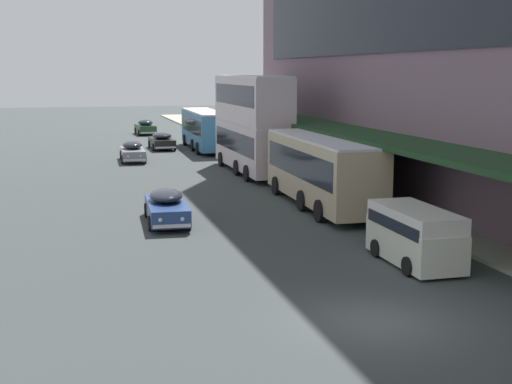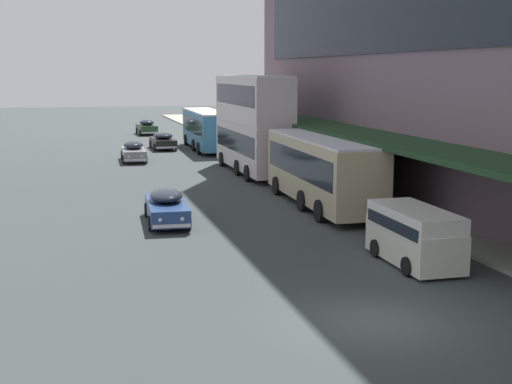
{
  "view_description": "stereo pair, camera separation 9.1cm",
  "coord_description": "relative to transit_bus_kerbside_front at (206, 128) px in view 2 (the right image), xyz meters",
  "views": [
    {
      "loc": [
        -7.82,
        -16.69,
        6.6
      ],
      "look_at": [
        0.0,
        12.47,
        1.46
      ],
      "focal_mm": 50.0,
      "sensor_mm": 36.0,
      "label": 1
    },
    {
      "loc": [
        -7.74,
        -16.71,
        6.6
      ],
      "look_at": [
        0.0,
        12.47,
        1.46
      ],
      "focal_mm": 50.0,
      "sensor_mm": 36.0,
      "label": 2
    }
  ],
  "objects": [
    {
      "name": "ground",
      "position": [
        -3.61,
        -42.54,
        -1.88
      ],
      "size": [
        240.0,
        240.0,
        0.0
      ],
      "primitive_type": "plane",
      "color": "#373E3D"
    },
    {
      "name": "sedan_trailing_near",
      "position": [
        -3.5,
        1.37,
        -1.16
      ],
      "size": [
        1.97,
        4.64,
        1.45
      ],
      "color": "black",
      "rests_on": "ground"
    },
    {
      "name": "sedan_second_near",
      "position": [
        -7.27,
        -28.53,
        -1.16
      ],
      "size": [
        1.96,
        5.0,
        1.44
      ],
      "color": "navy",
      "rests_on": "ground"
    },
    {
      "name": "vw_van",
      "position": [
        0.04,
        -37.48,
        -0.79
      ],
      "size": [
        1.92,
        4.56,
        1.96
      ],
      "color": "beige",
      "rests_on": "ground"
    },
    {
      "name": "transit_bus_kerbside_rear",
      "position": [
        0.59,
        -26.76,
        0.07
      ],
      "size": [
        2.93,
        11.21,
        3.42
      ],
      "color": "tan",
      "rests_on": "ground"
    },
    {
      "name": "sedan_trailing_mid",
      "position": [
        -3.29,
        15.95,
        -1.1
      ],
      "size": [
        2.01,
        4.42,
        1.59
      ],
      "color": "#203C22",
      "rests_on": "ground"
    },
    {
      "name": "transit_bus_kerbside_front",
      "position": [
        0.0,
        0.0,
        0.0
      ],
      "size": [
        2.85,
        11.5,
        3.29
      ],
      "color": "teal",
      "rests_on": "ground"
    },
    {
      "name": "sedan_far_back",
      "position": [
        -6.67,
        -6.22,
        -1.15
      ],
      "size": [
        1.89,
        4.78,
        1.48
      ],
      "color": "gray",
      "rests_on": "ground"
    },
    {
      "name": "transit_bus_kerbside_far",
      "position": [
        0.27,
        -14.53,
        1.51
      ],
      "size": [
        2.71,
        11.17,
        6.31
      ],
      "color": "beige",
      "rests_on": "ground"
    },
    {
      "name": "fire_hydrant",
      "position": [
        3.28,
        -32.12,
        -1.39
      ],
      "size": [
        0.2,
        0.4,
        0.7
      ],
      "color": "#B72C23",
      "rests_on": "sidewalk_kerb"
    }
  ]
}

